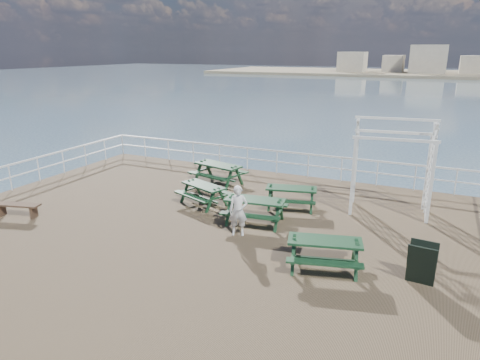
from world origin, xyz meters
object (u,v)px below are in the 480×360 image
object	(u,v)px
picnic_table_a	(218,170)
trellis_arbor	(391,171)
picnic_table_b	(291,193)
picnic_table_c	(255,206)
picnic_table_d	(203,190)
picnic_table_e	(325,248)
flat_bench_near	(17,207)
person	(238,211)

from	to	relation	value
picnic_table_a	trellis_arbor	distance (m)	6.95
picnic_table_a	picnic_table_b	world-z (taller)	picnic_table_a
picnic_table_c	picnic_table_d	bearing A→B (deg)	153.22
picnic_table_e	picnic_table_c	bearing A→B (deg)	129.14
picnic_table_b	picnic_table_e	world-z (taller)	picnic_table_e
picnic_table_b	picnic_table_e	size ratio (longest dim) A/B	0.94
picnic_table_a	picnic_table_c	xyz separation A→B (m)	(3.06, -3.27, -0.03)
flat_bench_near	trellis_arbor	bearing A→B (deg)	11.52
picnic_table_a	flat_bench_near	bearing A→B (deg)	-113.12
picnic_table_e	picnic_table_d	bearing A→B (deg)	136.26
picnic_table_b	trellis_arbor	distance (m)	3.49
flat_bench_near	person	bearing A→B (deg)	-1.73
picnic_table_b	picnic_table_d	world-z (taller)	picnic_table_b
picnic_table_d	picnic_table_c	bearing A→B (deg)	1.40
picnic_table_c	flat_bench_near	world-z (taller)	picnic_table_c
picnic_table_d	flat_bench_near	distance (m)	6.36
picnic_table_d	picnic_table_e	size ratio (longest dim) A/B	0.97
flat_bench_near	person	distance (m)	7.68
picnic_table_d	picnic_table_e	bearing A→B (deg)	-8.38
picnic_table_a	picnic_table_c	world-z (taller)	picnic_table_a
picnic_table_e	person	bearing A→B (deg)	146.76
picnic_table_e	person	xyz separation A→B (m)	(-2.91, 0.98, 0.20)
picnic_table_d	person	bearing A→B (deg)	-19.12
picnic_table_e	trellis_arbor	distance (m)	5.12
picnic_table_d	trellis_arbor	xyz separation A→B (m)	(6.23, 2.04, 0.93)
picnic_table_c	trellis_arbor	xyz separation A→B (m)	(3.83, 2.88, 0.87)
flat_bench_near	picnic_table_d	bearing A→B (deg)	20.60
picnic_table_e	flat_bench_near	xyz separation A→B (m)	(-10.36, -0.83, -0.24)
picnic_table_c	picnic_table_d	xyz separation A→B (m)	(-2.40, 0.84, -0.06)
picnic_table_c	picnic_table_b	bearing A→B (deg)	63.84
picnic_table_a	picnic_table_e	bearing A→B (deg)	-29.30
picnic_table_c	trellis_arbor	world-z (taller)	trellis_arbor
picnic_table_d	picnic_table_e	xyz separation A→B (m)	(5.21, -2.91, 0.04)
picnic_table_b	person	world-z (taller)	person
flat_bench_near	trellis_arbor	world-z (taller)	trellis_arbor
picnic_table_b	picnic_table_c	distance (m)	1.95
picnic_table_c	person	bearing A→B (deg)	-102.54
flat_bench_near	person	world-z (taller)	person
picnic_table_e	trellis_arbor	xyz separation A→B (m)	(1.02, 4.94, 0.89)
picnic_table_a	picnic_table_d	size ratio (longest dim) A/B	1.10
picnic_table_c	flat_bench_near	distance (m)	8.08
picnic_table_c	picnic_table_d	world-z (taller)	picnic_table_c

